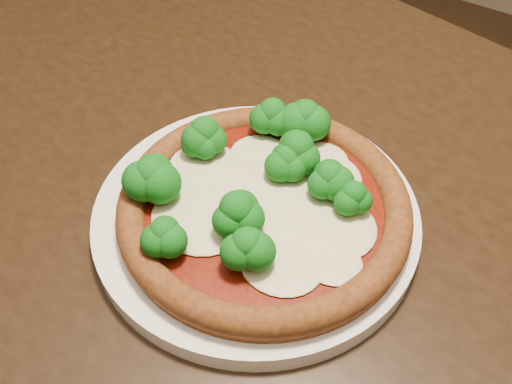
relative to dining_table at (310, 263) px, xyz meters
The scene contains 3 objects.
dining_table is the anchor object (origin of this frame).
plate 0.14m from the dining_table, 116.46° to the right, with size 0.29×0.29×0.02m, color white.
pizza 0.16m from the dining_table, 113.49° to the right, with size 0.25×0.25×0.06m.
Camera 1 is at (0.26, -0.22, 1.15)m, focal length 40.00 mm.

